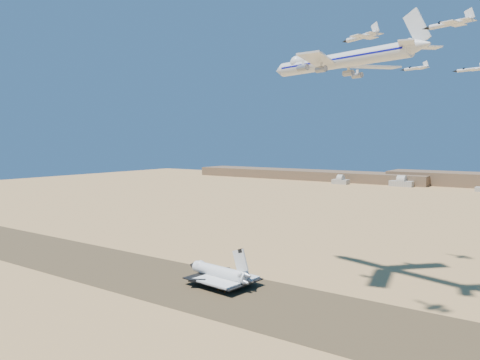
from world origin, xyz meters
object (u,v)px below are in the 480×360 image
Objects in this scene: crew_a at (218,288)px; chase_jet_a at (361,37)px; crew_b at (222,289)px; crew_c at (225,291)px; shuttle at (220,274)px; chase_jet_d at (470,69)px; chase_jet_b at (449,23)px; chase_jet_c at (415,68)px; carrier_747 at (335,61)px.

chase_jet_a is at bearing -116.81° from crew_a.
crew_c is at bearing -132.89° from crew_b.
shuttle is 151.43m from chase_jet_d.
chase_jet_a is (55.22, -1.63, 92.76)m from crew_c.
crew_a is at bearing -173.47° from chase_jet_b.
chase_jet_c is at bearing 126.36° from chase_jet_b.
carrier_747 reaches higher than crew_a.
carrier_747 reaches higher than chase_jet_b.
chase_jet_a reaches higher than chase_jet_b.
crew_a is 155.69m from chase_jet_d.
chase_jet_d is at bearing 72.12° from carrier_747.
carrier_747 is 48.66m from chase_jet_a.
chase_jet_c is at bearing -56.57° from crew_a.
crew_a is 0.90× the size of crew_c.
chase_jet_b is at bearing 0.23° from chase_jet_a.
chase_jet_b is 106.14m from chase_jet_c.
crew_b is 1.07× the size of crew_c.
chase_jet_c is (57.71, 76.98, 90.53)m from shuttle.
carrier_747 is 41.63× the size of crew_b.
chase_jet_b is at bearing -116.60° from crew_b.
carrier_747 is 44.41× the size of crew_c.
shuttle is 2.58× the size of chase_jet_b.
shuttle is 2.28× the size of chase_jet_a.
chase_jet_b is (86.31, -16.60, 90.04)m from crew_b.
shuttle is at bearing 9.55° from crew_a.
crew_b is 0.13× the size of chase_jet_c.
shuttle is 101.73m from carrier_747.
chase_jet_c reaches higher than chase_jet_b.
chase_jet_c reaches higher than crew_b.
carrier_747 reaches higher than shuttle.
chase_jet_b is at bearing -70.61° from chase_jet_d.
chase_jet_b is 116.91m from chase_jet_d.
chase_jet_b is (28.61, -13.70, -2.66)m from chase_jet_a.
crew_b reaches higher than crew_c.
carrier_747 is at bearing 45.63° from shuttle.
chase_jet_c is at bearing -68.11° from crew_c.
chase_jet_c is (53.33, 83.58, 94.38)m from crew_a.
chase_jet_a is (59.55, -2.89, 92.84)m from crew_a.
chase_jet_b reaches higher than shuttle.
chase_jet_d is at bearing 51.86° from chase_jet_c.
crew_a is 110.34m from chase_jet_a.
chase_jet_d is at bearing -51.81° from crew_b.
crew_b is 0.14× the size of chase_jet_b.
crew_b is 136.07m from chase_jet_c.
chase_jet_a is at bearing 171.60° from chase_jet_b.
chase_jet_a is at bearing -71.03° from chase_jet_c.
crew_b is 2.79m from crew_c.
chase_jet_c is at bearing 58.81° from shuttle.
shuttle is at bearing -117.70° from chase_jet_d.
carrier_747 is at bearing -65.01° from crew_a.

